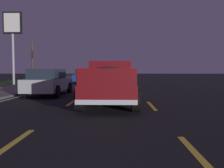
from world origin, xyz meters
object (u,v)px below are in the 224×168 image
Objects in this scene: pickup_truck at (110,82)px; gas_price_sign at (13,30)px; sedan_blue at (84,76)px; bare_tree_far at (32,60)px; sedan_silver at (48,82)px.

gas_price_sign is (13.67, 10.31, 4.54)m from pickup_truck.
bare_tree_far is (8.43, 8.92, 2.21)m from sedan_blue.
pickup_truck reaches higher than sedan_blue.
bare_tree_far is at bearing 46.63° from sedan_blue.
sedan_blue is at bearing 12.07° from pickup_truck.
sedan_blue is (16.45, 3.52, -0.20)m from pickup_truck.
gas_price_sign reaches higher than pickup_truck.
gas_price_sign reaches higher than sedan_blue.
bare_tree_far is (21.26, 8.70, 2.21)m from sedan_silver.
sedan_blue is 0.60× the size of gas_price_sign.
pickup_truck is 0.95× the size of bare_tree_far.
sedan_silver is 23.08m from bare_tree_far.
pickup_truck is at bearing -153.43° from bare_tree_far.
gas_price_sign is 1.28× the size of bare_tree_far.
sedan_blue is 12.47m from bare_tree_far.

